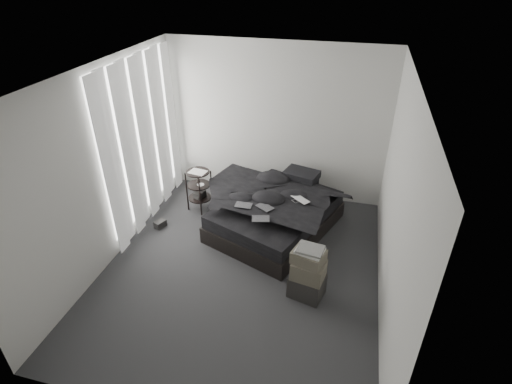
% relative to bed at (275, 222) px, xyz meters
% --- Properties ---
extents(floor, '(3.60, 4.20, 0.01)m').
position_rel_bed_xyz_m(floor, '(-0.25, -1.02, -0.13)').
color(floor, '#2E2E30').
rests_on(floor, ground).
extents(ceiling, '(3.60, 4.20, 0.01)m').
position_rel_bed_xyz_m(ceiling, '(-0.25, -1.02, 2.47)').
color(ceiling, white).
rests_on(ceiling, ground).
extents(wall_back, '(3.60, 0.01, 2.60)m').
position_rel_bed_xyz_m(wall_back, '(-0.25, 1.08, 1.17)').
color(wall_back, silver).
rests_on(wall_back, ground).
extents(wall_front, '(3.60, 0.01, 2.60)m').
position_rel_bed_xyz_m(wall_front, '(-0.25, -3.12, 1.17)').
color(wall_front, silver).
rests_on(wall_front, ground).
extents(wall_left, '(0.01, 4.20, 2.60)m').
position_rel_bed_xyz_m(wall_left, '(-2.05, -1.02, 1.17)').
color(wall_left, silver).
rests_on(wall_left, ground).
extents(wall_right, '(0.01, 4.20, 2.60)m').
position_rel_bed_xyz_m(wall_right, '(1.55, -1.02, 1.17)').
color(wall_right, silver).
rests_on(wall_right, ground).
extents(window_left, '(0.02, 2.00, 2.30)m').
position_rel_bed_xyz_m(window_left, '(-2.03, -0.12, 1.22)').
color(window_left, white).
rests_on(window_left, wall_left).
extents(curtain_left, '(0.06, 2.12, 2.48)m').
position_rel_bed_xyz_m(curtain_left, '(-1.98, -0.12, 1.15)').
color(curtain_left, white).
rests_on(curtain_left, wall_left).
extents(bed, '(2.00, 2.26, 0.25)m').
position_rel_bed_xyz_m(bed, '(0.00, 0.00, 0.00)').
color(bed, black).
rests_on(bed, floor).
extents(mattress, '(1.93, 2.19, 0.20)m').
position_rel_bed_xyz_m(mattress, '(0.00, 0.00, 0.23)').
color(mattress, black).
rests_on(mattress, bed).
extents(duvet, '(1.87, 1.99, 0.22)m').
position_rel_bed_xyz_m(duvet, '(-0.02, -0.04, 0.44)').
color(duvet, black).
rests_on(duvet, mattress).
extents(pillow_lower, '(0.66, 0.56, 0.13)m').
position_rel_bed_xyz_m(pillow_lower, '(0.22, 0.70, 0.39)').
color(pillow_lower, black).
rests_on(pillow_lower, mattress).
extents(pillow_upper, '(0.60, 0.49, 0.12)m').
position_rel_bed_xyz_m(pillow_upper, '(0.27, 0.66, 0.51)').
color(pillow_upper, black).
rests_on(pillow_upper, pillow_lower).
extents(laptop, '(0.35, 0.34, 0.02)m').
position_rel_bed_xyz_m(laptop, '(0.34, -0.08, 0.56)').
color(laptop, silver).
rests_on(laptop, duvet).
extents(comic_a, '(0.24, 0.16, 0.01)m').
position_rel_bed_xyz_m(comic_a, '(-0.39, -0.39, 0.55)').
color(comic_a, black).
rests_on(comic_a, duvet).
extents(comic_b, '(0.28, 0.26, 0.01)m').
position_rel_bed_xyz_m(comic_b, '(-0.09, -0.36, 0.55)').
color(comic_b, black).
rests_on(comic_b, duvet).
extents(comic_c, '(0.27, 0.21, 0.01)m').
position_rel_bed_xyz_m(comic_c, '(-0.08, -0.65, 0.56)').
color(comic_c, black).
rests_on(comic_c, duvet).
extents(side_stand, '(0.48, 0.48, 0.69)m').
position_rel_bed_xyz_m(side_stand, '(-1.33, 0.24, 0.22)').
color(side_stand, black).
rests_on(side_stand, floor).
extents(papers, '(0.30, 0.24, 0.01)m').
position_rel_bed_xyz_m(papers, '(-1.32, 0.23, 0.57)').
color(papers, white).
rests_on(papers, side_stand).
extents(floor_books, '(0.18, 0.21, 0.12)m').
position_rel_bed_xyz_m(floor_books, '(-1.75, -0.41, -0.07)').
color(floor_books, black).
rests_on(floor_books, floor).
extents(box_lower, '(0.47, 0.41, 0.30)m').
position_rel_bed_xyz_m(box_lower, '(0.67, -1.27, 0.02)').
color(box_lower, black).
rests_on(box_lower, floor).
extents(box_mid, '(0.43, 0.36, 0.23)m').
position_rel_bed_xyz_m(box_mid, '(0.67, -1.28, 0.29)').
color(box_mid, '#565144').
rests_on(box_mid, box_lower).
extents(box_upper, '(0.43, 0.39, 0.16)m').
position_rel_bed_xyz_m(box_upper, '(0.66, -1.27, 0.48)').
color(box_upper, '#565144').
rests_on(box_upper, box_mid).
extents(art_book_white, '(0.36, 0.32, 0.03)m').
position_rel_bed_xyz_m(art_book_white, '(0.67, -1.27, 0.58)').
color(art_book_white, silver).
rests_on(art_book_white, box_upper).
extents(art_book_snake, '(0.33, 0.28, 0.03)m').
position_rel_bed_xyz_m(art_book_snake, '(0.67, -1.28, 0.61)').
color(art_book_snake, silver).
rests_on(art_book_snake, art_book_white).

